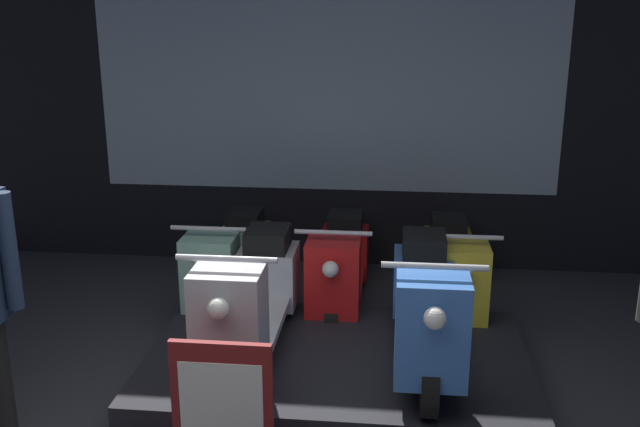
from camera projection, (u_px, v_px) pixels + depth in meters
shop_wall_back at (327, 88)px, 6.17m from camera, size 7.31×0.09×3.20m
display_platform at (337, 371)px, 4.40m from camera, size 2.33×1.48×0.23m
scooter_display_left at (252, 298)px, 4.33m from camera, size 0.53×1.64×0.83m
scooter_display_right at (426, 305)px, 4.22m from camera, size 0.53×1.64×0.83m
scooter_backrow_0 at (231, 263)px, 5.59m from camera, size 0.53×1.64×0.83m
scooter_backrow_1 at (340, 267)px, 5.50m from camera, size 0.53×1.64×0.83m
scooter_backrow_2 at (452, 271)px, 5.41m from camera, size 0.53×1.64×0.83m
price_sign_board at (223, 416)px, 3.42m from camera, size 0.49×0.04×0.78m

